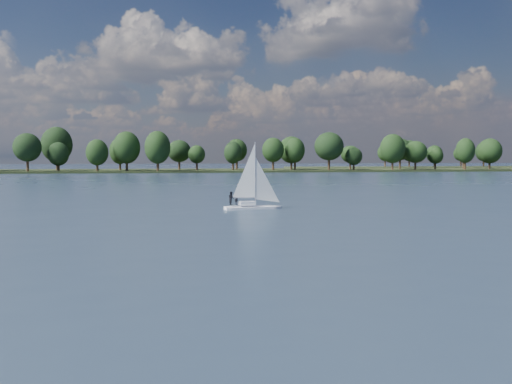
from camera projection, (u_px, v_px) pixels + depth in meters
ground at (224, 185)px, 121.50m from camera, size 700.00×700.00×0.00m
far_shore at (195, 171)px, 231.85m from camera, size 660.00×40.00×1.50m
far_shore_back at (491, 168)px, 304.54m from camera, size 220.00×30.00×1.40m
sailboat at (250, 190)px, 66.63m from camera, size 6.46×2.69×8.24m
treeline at (175, 151)px, 227.11m from camera, size 563.11×74.62×18.74m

